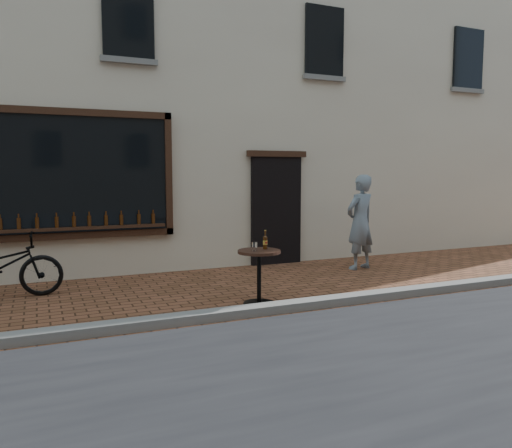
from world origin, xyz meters
name	(u,v)px	position (x,y,z in m)	size (l,w,h in m)	color
ground	(261,319)	(0.00, 0.00, 0.00)	(90.00, 90.00, 0.00)	brown
kerb	(255,310)	(0.00, 0.20, 0.06)	(90.00, 0.25, 0.12)	slate
shop_building	(149,41)	(0.00, 6.50, 5.00)	(28.00, 6.20, 10.00)	beige
bistro_table	(259,266)	(0.27, 0.65, 0.56)	(0.61, 0.61, 1.05)	black
pedestrian	(360,222)	(3.16, 2.30, 0.92)	(0.67, 0.44, 1.84)	slate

